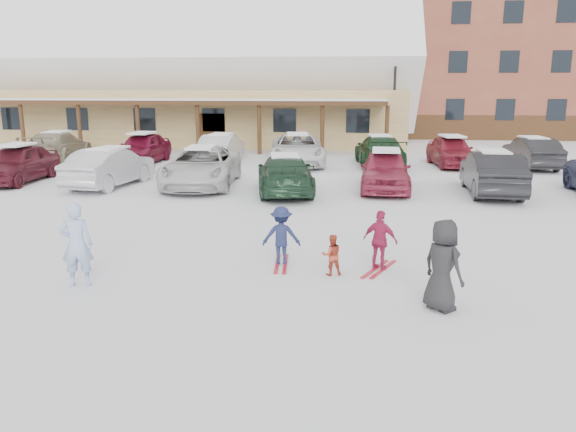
# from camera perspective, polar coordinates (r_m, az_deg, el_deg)

# --- Properties ---
(ground) EXTENTS (160.00, 160.00, 0.00)m
(ground) POSITION_cam_1_polar(r_m,az_deg,el_deg) (11.92, -1.99, -5.74)
(ground) COLOR white
(ground) RESTS_ON ground
(day_lodge) EXTENTS (29.12, 12.50, 10.38)m
(day_lodge) POSITION_cam_1_polar(r_m,az_deg,el_deg) (40.55, -9.03, 13.06)
(day_lodge) COLOR tan
(day_lodge) RESTS_ON ground
(alpine_hotel) EXTENTS (31.48, 14.01, 21.48)m
(alpine_hotel) POSITION_cam_1_polar(r_m,az_deg,el_deg) (50.97, 21.82, 17.58)
(alpine_hotel) COLOR brown
(alpine_hotel) RESTS_ON ground
(lamp_post) EXTENTS (0.50, 0.25, 5.63)m
(lamp_post) POSITION_cam_1_polar(r_m,az_deg,el_deg) (35.01, 10.74, 11.82)
(lamp_post) COLOR black
(lamp_post) RESTS_ON ground
(conifer_2) EXTENTS (5.28, 5.28, 12.24)m
(conifer_2) POSITION_cam_1_polar(r_m,az_deg,el_deg) (61.95, -25.16, 14.65)
(conifer_2) COLOR black
(conifer_2) RESTS_ON ground
(conifer_3) EXTENTS (3.96, 3.96, 9.18)m
(conifer_3) POSITION_cam_1_polar(r_m,az_deg,el_deg) (55.34, 11.30, 14.15)
(conifer_3) COLOR black
(conifer_3) RESTS_ON ground
(adult_skier) EXTENTS (0.69, 0.53, 1.68)m
(adult_skier) POSITION_cam_1_polar(r_m,az_deg,el_deg) (11.64, -20.67, -2.73)
(adult_skier) COLOR #9DB4DE
(adult_skier) RESTS_ON ground
(toddler_red) EXTENTS (0.49, 0.43, 0.87)m
(toddler_red) POSITION_cam_1_polar(r_m,az_deg,el_deg) (11.66, 4.46, -3.96)
(toddler_red) COLOR #AB3B24
(toddler_red) RESTS_ON ground
(child_navy) EXTENTS (0.87, 0.54, 1.30)m
(child_navy) POSITION_cam_1_polar(r_m,az_deg,el_deg) (12.26, -0.68, -2.02)
(child_navy) COLOR #192046
(child_navy) RESTS_ON ground
(skis_child_navy) EXTENTS (0.30, 1.41, 0.03)m
(skis_child_navy) POSITION_cam_1_polar(r_m,az_deg,el_deg) (12.44, -0.67, -4.84)
(skis_child_navy) COLOR #A61721
(skis_child_navy) RESTS_ON ground
(child_magenta) EXTENTS (0.82, 0.60, 1.30)m
(child_magenta) POSITION_cam_1_polar(r_m,az_deg,el_deg) (12.04, 9.35, -2.48)
(child_magenta) COLOR #A41F48
(child_magenta) RESTS_ON ground
(skis_child_magenta) EXTENTS (0.75, 1.36, 0.03)m
(skis_child_magenta) POSITION_cam_1_polar(r_m,az_deg,el_deg) (12.23, 9.24, -5.34)
(skis_child_magenta) COLOR #A61721
(skis_child_magenta) RESTS_ON ground
(bystander_dark) EXTENTS (0.91, 0.94, 1.63)m
(bystander_dark) POSITION_cam_1_polar(r_m,az_deg,el_deg) (10.10, 15.44, -4.85)
(bystander_dark) COLOR black
(bystander_dark) RESTS_ON ground
(parked_car_0) EXTENTS (1.98, 4.57, 1.54)m
(parked_car_0) POSITION_cam_1_polar(r_m,az_deg,el_deg) (25.44, -25.79, 4.84)
(parked_car_0) COLOR #581824
(parked_car_0) RESTS_ON ground
(parked_car_1) EXTENTS (2.16, 4.73, 1.51)m
(parked_car_1) POSITION_cam_1_polar(r_m,az_deg,el_deg) (22.99, -17.67, 4.74)
(parked_car_1) COLOR #B9B8BE
(parked_car_1) RESTS_ON ground
(parked_car_2) EXTENTS (2.99, 5.73, 1.54)m
(parked_car_2) POSITION_cam_1_polar(r_m,az_deg,el_deg) (22.20, -8.76, 4.97)
(parked_car_2) COLOR silver
(parked_car_2) RESTS_ON ground
(parked_car_3) EXTENTS (2.74, 5.06, 1.39)m
(parked_car_3) POSITION_cam_1_polar(r_m,az_deg,el_deg) (20.51, -0.31, 4.25)
(parked_car_3) COLOR #1C3925
(parked_car_3) RESTS_ON ground
(parked_car_4) EXTENTS (1.98, 4.54, 1.52)m
(parked_car_4) POSITION_cam_1_polar(r_m,az_deg,el_deg) (21.44, 9.86, 4.62)
(parked_car_4) COLOR #9E2C46
(parked_car_4) RESTS_ON ground
(parked_car_5) EXTENTS (1.88, 4.82, 1.56)m
(parked_car_5) POSITION_cam_1_polar(r_m,az_deg,el_deg) (21.64, 19.99, 4.16)
(parked_car_5) COLOR black
(parked_car_5) RESTS_ON ground
(parked_car_7) EXTENTS (2.81, 5.53, 1.54)m
(parked_car_7) POSITION_cam_1_polar(r_m,az_deg,el_deg) (31.67, -22.36, 6.53)
(parked_car_7) COLOR gray
(parked_car_7) RESTS_ON ground
(parked_car_8) EXTENTS (1.91, 4.56, 1.54)m
(parked_car_8) POSITION_cam_1_polar(r_m,az_deg,el_deg) (29.58, -14.55, 6.70)
(parked_car_8) COLOR maroon
(parked_car_8) RESTS_ON ground
(parked_car_9) EXTENTS (1.59, 4.47, 1.47)m
(parked_car_9) POSITION_cam_1_polar(r_m,az_deg,el_deg) (28.96, -6.78, 6.82)
(parked_car_9) COLOR #BBBABF
(parked_car_9) RESTS_ON ground
(parked_car_10) EXTENTS (3.25, 5.85, 1.55)m
(parked_car_10) POSITION_cam_1_polar(r_m,az_deg,el_deg) (27.99, 0.95, 6.78)
(parked_car_10) COLOR white
(parked_car_10) RESTS_ON ground
(parked_car_11) EXTENTS (2.50, 5.30, 1.49)m
(parked_car_11) POSITION_cam_1_polar(r_m,az_deg,el_deg) (27.96, 9.29, 6.55)
(parked_car_11) COLOR #17381C
(parked_car_11) RESTS_ON ground
(parked_car_12) EXTENTS (2.16, 4.51, 1.49)m
(parked_car_12) POSITION_cam_1_polar(r_m,az_deg,el_deg) (28.67, 16.25, 6.35)
(parked_car_12) COLOR maroon
(parked_car_12) RESTS_ON ground
(parked_car_13) EXTENTS (1.79, 4.52, 1.46)m
(parked_car_13) POSITION_cam_1_polar(r_m,az_deg,el_deg) (29.37, 23.52, 5.92)
(parked_car_13) COLOR #232325
(parked_car_13) RESTS_ON ground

